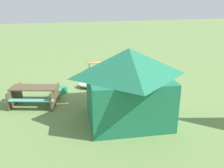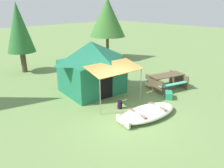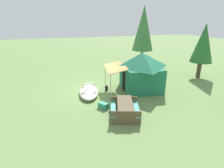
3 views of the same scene
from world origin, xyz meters
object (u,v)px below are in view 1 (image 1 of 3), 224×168
picnic_table (35,93)px  fuel_can (118,92)px  canvas_cabin_tent (128,84)px  cooler_box (61,91)px  beached_rowboat (105,83)px

picnic_table → fuel_can: size_ratio=6.46×
canvas_cabin_tent → cooler_box: canvas_cabin_tent is taller
beached_rowboat → picnic_table: (3.47, 1.28, 0.30)m
fuel_can → beached_rowboat: bearing=-79.4°
picnic_table → cooler_box: 1.48m
cooler_box → fuel_can: (-2.56, 0.93, 0.01)m
canvas_cabin_tent → picnic_table: size_ratio=1.83×
canvas_cabin_tent → picnic_table: 4.21m
beached_rowboat → fuel_can: size_ratio=8.41×
cooler_box → fuel_can: fuel_can is taller
canvas_cabin_tent → picnic_table: (3.26, -2.51, -0.91)m
canvas_cabin_tent → fuel_can: canvas_cabin_tent is taller
canvas_cabin_tent → cooler_box: bearing=-58.2°
picnic_table → cooler_box: bearing=-143.1°
beached_rowboat → canvas_cabin_tent: (0.21, 3.79, 1.20)m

